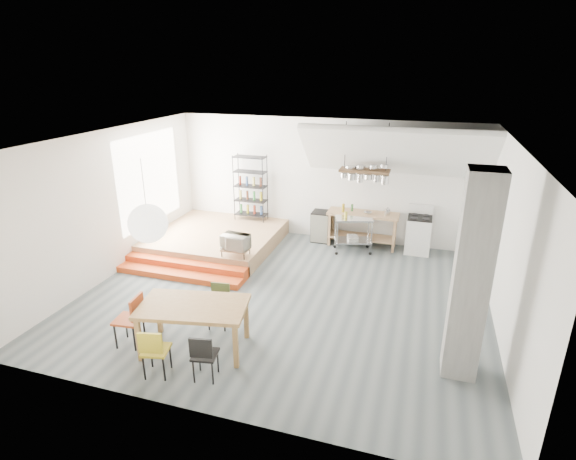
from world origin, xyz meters
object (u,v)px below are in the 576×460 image
(dining_table, at_px, (193,310))
(rolling_cart, at_px, (353,230))
(stove, at_px, (418,234))
(mini_fridge, at_px, (321,226))

(dining_table, xyz_separation_m, rolling_cart, (1.79, 4.89, -0.15))
(rolling_cart, bearing_deg, stove, -0.91)
(dining_table, height_order, rolling_cart, rolling_cart)
(stove, distance_m, dining_table, 6.32)
(stove, height_order, mini_fridge, stove)
(stove, distance_m, rolling_cart, 1.63)
(stove, xyz_separation_m, dining_table, (-3.36, -5.34, 0.25))
(dining_table, xyz_separation_m, mini_fridge, (0.86, 5.39, -0.33))
(rolling_cart, xyz_separation_m, mini_fridge, (-0.94, 0.50, -0.18))
(mini_fridge, bearing_deg, rolling_cart, -28.09)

